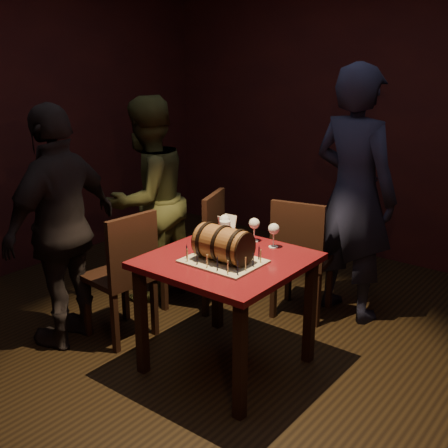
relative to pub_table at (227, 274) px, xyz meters
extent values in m
plane|color=black|center=(-0.01, -0.02, -0.64)|extent=(5.00, 5.00, 0.00)
cube|color=black|center=(-0.01, 2.48, 0.76)|extent=(5.00, 0.04, 2.80)
cube|color=#4C0C12|center=(0.00, 0.00, 0.09)|extent=(0.90, 0.90, 0.04)
cube|color=black|center=(-0.38, -0.38, -0.29)|extent=(0.06, 0.06, 0.71)
cube|color=black|center=(0.38, -0.38, -0.29)|extent=(0.06, 0.06, 0.71)
cube|color=black|center=(-0.38, 0.38, -0.29)|extent=(0.06, 0.06, 0.71)
cube|color=black|center=(0.38, 0.38, -0.29)|extent=(0.06, 0.06, 0.71)
cube|color=#A59C85|center=(0.03, -0.08, 0.12)|extent=(0.45, 0.35, 0.01)
cylinder|color=brown|center=(0.03, -0.08, 0.23)|extent=(0.31, 0.21, 0.21)
cylinder|color=black|center=(-0.09, -0.08, 0.23)|extent=(0.02, 0.22, 0.22)
cylinder|color=black|center=(0.03, -0.08, 0.23)|extent=(0.02, 0.22, 0.22)
cylinder|color=black|center=(0.14, -0.08, 0.23)|extent=(0.02, 0.22, 0.22)
cylinder|color=black|center=(-0.13, -0.08, 0.23)|extent=(0.01, 0.20, 0.20)
cylinder|color=black|center=(0.19, -0.08, 0.23)|extent=(0.01, 0.20, 0.20)
cylinder|color=black|center=(-0.15, -0.08, 0.23)|extent=(0.04, 0.02, 0.02)
sphere|color=black|center=(-0.17, -0.08, 0.23)|extent=(0.03, 0.03, 0.03)
cylinder|color=#E2CB87|center=(-0.13, -0.22, 0.16)|extent=(0.01, 0.01, 0.08)
cylinder|color=black|center=(-0.13, -0.22, 0.21)|extent=(0.00, 0.00, 0.01)
cylinder|color=black|center=(-0.05, -0.22, 0.16)|extent=(0.01, 0.01, 0.08)
cylinder|color=black|center=(-0.05, -0.22, 0.21)|extent=(0.00, 0.00, 0.01)
cylinder|color=#E2CB87|center=(0.02, -0.22, 0.16)|extent=(0.01, 0.01, 0.08)
cylinder|color=black|center=(0.02, -0.22, 0.21)|extent=(0.00, 0.00, 0.01)
cylinder|color=black|center=(0.10, -0.22, 0.16)|extent=(0.01, 0.01, 0.08)
cylinder|color=black|center=(0.10, -0.22, 0.21)|extent=(0.00, 0.00, 0.01)
cylinder|color=#E2CB87|center=(0.17, -0.22, 0.16)|extent=(0.01, 0.01, 0.08)
cylinder|color=black|center=(0.17, -0.22, 0.21)|extent=(0.00, 0.00, 0.01)
cylinder|color=black|center=(0.22, -0.20, 0.16)|extent=(0.01, 0.01, 0.08)
cylinder|color=black|center=(0.22, -0.20, 0.21)|extent=(0.00, 0.00, 0.01)
cylinder|color=#E2CB87|center=(0.22, -0.12, 0.16)|extent=(0.01, 0.01, 0.08)
cylinder|color=black|center=(0.22, -0.12, 0.21)|extent=(0.00, 0.00, 0.01)
cylinder|color=black|center=(0.22, -0.04, 0.16)|extent=(0.01, 0.01, 0.08)
cylinder|color=black|center=(0.22, -0.04, 0.21)|extent=(0.00, 0.00, 0.01)
cylinder|color=#E2CB87|center=(0.22, 0.03, 0.16)|extent=(0.01, 0.01, 0.08)
cylinder|color=black|center=(0.22, 0.03, 0.21)|extent=(0.00, 0.00, 0.01)
cylinder|color=black|center=(0.19, 0.07, 0.16)|extent=(0.01, 0.01, 0.08)
cylinder|color=black|center=(0.19, 0.07, 0.21)|extent=(0.00, 0.00, 0.01)
cylinder|color=#E2CB87|center=(0.11, 0.07, 0.16)|extent=(0.01, 0.01, 0.08)
cylinder|color=black|center=(0.11, 0.07, 0.21)|extent=(0.00, 0.00, 0.01)
cylinder|color=black|center=(0.03, 0.07, 0.16)|extent=(0.01, 0.01, 0.08)
cylinder|color=black|center=(0.03, 0.07, 0.21)|extent=(0.00, 0.00, 0.01)
cylinder|color=#E2CB87|center=(-0.04, 0.07, 0.16)|extent=(0.01, 0.01, 0.08)
cylinder|color=black|center=(-0.04, 0.07, 0.21)|extent=(0.00, 0.00, 0.01)
cylinder|color=black|center=(-0.12, 0.07, 0.16)|extent=(0.01, 0.01, 0.08)
cylinder|color=black|center=(-0.12, 0.07, 0.21)|extent=(0.00, 0.00, 0.01)
cylinder|color=#E2CB87|center=(-0.17, 0.04, 0.16)|extent=(0.01, 0.01, 0.08)
cylinder|color=black|center=(-0.17, 0.04, 0.21)|extent=(0.00, 0.00, 0.01)
cylinder|color=black|center=(-0.17, -0.03, 0.16)|extent=(0.01, 0.01, 0.08)
cylinder|color=black|center=(-0.17, -0.03, 0.21)|extent=(0.00, 0.00, 0.01)
cylinder|color=#E2CB87|center=(-0.17, -0.11, 0.16)|extent=(0.01, 0.01, 0.08)
cylinder|color=black|center=(-0.17, -0.11, 0.21)|extent=(0.00, 0.00, 0.01)
cylinder|color=black|center=(-0.17, -0.18, 0.16)|extent=(0.01, 0.01, 0.08)
cylinder|color=black|center=(-0.17, -0.18, 0.21)|extent=(0.00, 0.00, 0.01)
cylinder|color=silver|center=(-0.24, 0.29, 0.11)|extent=(0.06, 0.06, 0.01)
cylinder|color=silver|center=(-0.24, 0.29, 0.16)|extent=(0.01, 0.01, 0.09)
sphere|color=silver|center=(-0.24, 0.29, 0.23)|extent=(0.07, 0.07, 0.07)
sphere|color=#591114|center=(-0.24, 0.29, 0.23)|extent=(0.05, 0.05, 0.05)
cylinder|color=silver|center=(-0.04, 0.35, 0.11)|extent=(0.06, 0.06, 0.01)
cylinder|color=silver|center=(-0.04, 0.35, 0.16)|extent=(0.01, 0.01, 0.09)
sphere|color=silver|center=(-0.04, 0.35, 0.23)|extent=(0.07, 0.07, 0.07)
cylinder|color=silver|center=(0.12, 0.33, 0.11)|extent=(0.06, 0.06, 0.01)
cylinder|color=silver|center=(0.12, 0.33, 0.16)|extent=(0.01, 0.01, 0.09)
sphere|color=silver|center=(0.12, 0.33, 0.23)|extent=(0.07, 0.07, 0.07)
sphere|color=#BF594C|center=(0.12, 0.33, 0.23)|extent=(0.05, 0.05, 0.05)
cylinder|color=silver|center=(-0.18, 0.21, 0.18)|extent=(0.07, 0.07, 0.15)
cylinder|color=#9E5414|center=(-0.18, 0.21, 0.17)|extent=(0.06, 0.06, 0.11)
cylinder|color=white|center=(-0.18, 0.21, 0.23)|extent=(0.06, 0.06, 0.02)
cube|color=black|center=(-0.01, 0.96, -0.19)|extent=(0.48, 0.48, 0.04)
cube|color=black|center=(0.12, 1.16, -0.43)|extent=(0.04, 0.04, 0.43)
cube|color=black|center=(-0.21, 1.09, -0.43)|extent=(0.04, 0.04, 0.43)
cube|color=black|center=(0.19, 0.83, -0.43)|extent=(0.04, 0.04, 0.43)
cube|color=black|center=(-0.14, 0.76, -0.43)|extent=(0.04, 0.04, 0.43)
cube|color=black|center=(0.03, 0.78, 0.06)|extent=(0.40, 0.12, 0.46)
cube|color=black|center=(-0.78, 0.56, -0.19)|extent=(0.51, 0.51, 0.04)
cube|color=black|center=(-0.99, 0.67, -0.43)|extent=(0.04, 0.04, 0.43)
cube|color=black|center=(-0.88, 0.34, -0.43)|extent=(0.04, 0.04, 0.43)
cube|color=black|center=(-0.67, 0.78, -0.43)|extent=(0.04, 0.04, 0.43)
cube|color=black|center=(-0.56, 0.46, -0.43)|extent=(0.04, 0.04, 0.43)
cube|color=black|center=(-0.61, 0.62, 0.06)|extent=(0.17, 0.39, 0.46)
cube|color=black|center=(-0.85, -0.14, -0.19)|extent=(0.44, 0.44, 0.04)
cube|color=black|center=(-1.00, 0.05, -0.43)|extent=(0.04, 0.04, 0.43)
cube|color=black|center=(-1.03, -0.29, -0.43)|extent=(0.04, 0.04, 0.43)
cube|color=black|center=(-0.66, 0.01, -0.43)|extent=(0.04, 0.04, 0.43)
cube|color=black|center=(-0.70, -0.32, -0.43)|extent=(0.04, 0.04, 0.43)
cube|color=black|center=(-0.67, -0.16, 0.06)|extent=(0.08, 0.40, 0.46)
imported|color=black|center=(0.26, 1.19, 0.30)|extent=(0.76, 0.57, 1.89)
imported|color=#35371B|center=(-1.18, 0.50, 0.17)|extent=(0.62, 0.79, 1.63)
imported|color=black|center=(-1.09, -0.39, 0.19)|extent=(0.56, 1.02, 1.65)
camera|label=1|loc=(1.95, -2.54, 1.34)|focal=45.00mm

